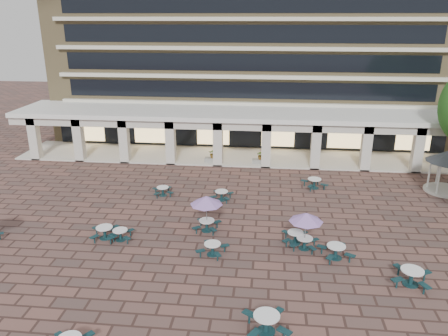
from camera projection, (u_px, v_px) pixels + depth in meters
The scene contains 17 objects.
ground at pixel (229, 231), 27.03m from camera, with size 120.00×120.00×0.00m, color brown.
apartment_building at pixel (251, 15), 46.74m from camera, with size 40.00×15.50×25.20m.
retail_arcade at pixel (244, 126), 39.92m from camera, with size 42.00×6.60×4.40m.
picnic_table_0 at pixel (120, 234), 25.82m from camera, with size 1.62×1.62×0.66m.
picnic_table_2 at pixel (266, 322), 18.26m from camera, with size 2.16×2.16×0.85m.
picnic_table_3 at pixel (336, 251), 23.86m from camera, with size 2.03×2.03×0.77m.
picnic_table_5 at pixel (213, 248), 24.22m from camera, with size 1.85×1.85×0.70m.
picnic_table_6 at pixel (206, 202), 26.40m from camera, with size 2.00×2.00×2.31m.
picnic_table_7 at pixel (412, 276), 21.50m from camera, with size 2.22×2.22×0.84m.
picnic_table_8 at pixel (105, 232), 26.00m from camera, with size 1.93×1.93×0.74m.
picnic_table_9 at pixel (221, 195), 31.39m from camera, with size 1.75×1.75×0.70m.
picnic_table_10 at pixel (295, 236), 25.48m from camera, with size 1.58×1.58×0.71m.
picnic_table_11 at pixel (306, 219), 24.35m from camera, with size 1.93×1.93×2.23m.
picnic_table_12 at pixel (163, 190), 32.22m from camera, with size 1.77×1.77×0.66m.
picnic_table_13 at pixel (314, 183), 33.55m from camera, with size 2.07×2.07×0.77m.
planter_left at pixel (213, 157), 39.19m from camera, with size 1.50×0.70×1.34m.
planter_right at pixel (261, 159), 38.79m from camera, with size 1.50×0.76×1.31m.
Camera 1 is at (2.21, -24.10, 12.65)m, focal length 35.00 mm.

